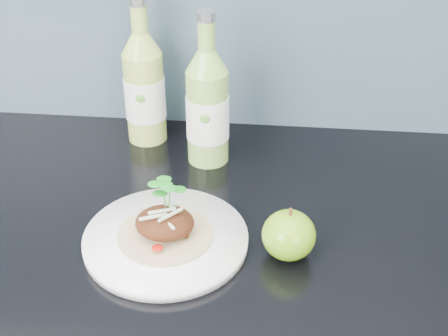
{
  "coord_description": "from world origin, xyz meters",
  "views": [
    {
      "loc": [
        0.15,
        0.91,
        1.5
      ],
      "look_at": [
        0.07,
        1.66,
        1.0
      ],
      "focal_mm": 50.0,
      "sensor_mm": 36.0,
      "label": 1
    }
  ],
  "objects_px": {
    "dinner_plate": "(166,240)",
    "green_apple": "(289,235)",
    "cider_bottle_left": "(144,88)",
    "cider_bottle_right": "(208,107)"
  },
  "relations": [
    {
      "from": "dinner_plate",
      "to": "cider_bottle_right",
      "type": "height_order",
      "value": "cider_bottle_right"
    },
    {
      "from": "dinner_plate",
      "to": "cider_bottle_left",
      "type": "distance_m",
      "value": 0.33
    },
    {
      "from": "green_apple",
      "to": "cider_bottle_right",
      "type": "distance_m",
      "value": 0.29
    },
    {
      "from": "cider_bottle_right",
      "to": "cider_bottle_left",
      "type": "bearing_deg",
      "value": 137.84
    },
    {
      "from": "dinner_plate",
      "to": "green_apple",
      "type": "xyz_separation_m",
      "value": [
        0.18,
        -0.01,
        0.03
      ]
    },
    {
      "from": "dinner_plate",
      "to": "cider_bottle_left",
      "type": "relative_size",
      "value": 1.1
    },
    {
      "from": "green_apple",
      "to": "cider_bottle_left",
      "type": "relative_size",
      "value": 0.31
    },
    {
      "from": "dinner_plate",
      "to": "cider_bottle_right",
      "type": "bearing_deg",
      "value": 81.99
    },
    {
      "from": "green_apple",
      "to": "cider_bottle_left",
      "type": "height_order",
      "value": "cider_bottle_left"
    },
    {
      "from": "cider_bottle_left",
      "to": "cider_bottle_right",
      "type": "height_order",
      "value": "same"
    }
  ]
}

